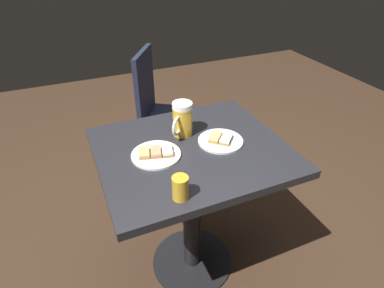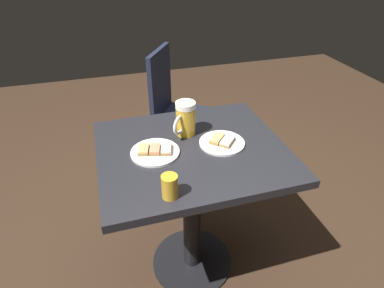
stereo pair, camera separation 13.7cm
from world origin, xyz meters
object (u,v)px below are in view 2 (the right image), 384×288
object	(u,v)px
cafe_chair	(175,109)
plate_near	(155,151)
plate_far	(222,142)
beer_glass_small	(170,186)
beer_mug	(185,119)

from	to	relation	value
cafe_chair	plate_near	bearing A→B (deg)	12.70
plate_far	plate_near	bearing A→B (deg)	177.72
plate_far	cafe_chair	world-z (taller)	cafe_chair
beer_glass_small	plate_near	bearing A→B (deg)	90.21
beer_mug	beer_glass_small	size ratio (longest dim) A/B	1.77
plate_near	beer_mug	xyz separation A→B (m)	(0.16, 0.11, 0.07)
plate_far	cafe_chair	size ratio (longest dim) A/B	0.21
plate_near	beer_glass_small	size ratio (longest dim) A/B	2.31
cafe_chair	beer_glass_small	bearing A→B (deg)	17.41
plate_near	beer_mug	size ratio (longest dim) A/B	1.31
beer_mug	cafe_chair	xyz separation A→B (m)	(0.12, 0.69, -0.31)
plate_far	beer_mug	xyz separation A→B (m)	(-0.13, 0.13, 0.07)
beer_mug	cafe_chair	world-z (taller)	cafe_chair
beer_mug	plate_near	bearing A→B (deg)	-145.24
beer_glass_small	cafe_chair	bearing A→B (deg)	75.53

